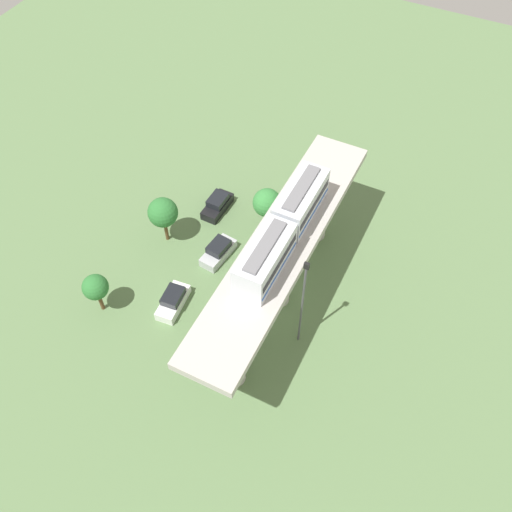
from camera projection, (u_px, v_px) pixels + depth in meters
name	position (u px, v px, depth m)	size (l,w,h in m)	color
ground_plane	(279.00, 299.00, 54.48)	(120.00, 120.00, 0.00)	#5B7A4C
viaduct	(281.00, 258.00, 49.38)	(5.20, 28.00, 8.76)	#B7B2AA
train	(283.00, 229.00, 46.43)	(2.64, 13.55, 3.24)	silver
parked_car_black	(217.00, 205.00, 61.17)	(1.89, 4.24, 1.76)	black
parked_car_silver	(218.00, 251.00, 57.19)	(2.27, 4.38, 1.76)	#B2B5BA
parked_car_white	(173.00, 301.00, 53.50)	(2.22, 4.36, 1.76)	white
tree_near_viaduct	(95.00, 287.00, 51.19)	(2.42, 2.42, 4.68)	brown
tree_mid_lot	(163.00, 213.00, 56.04)	(3.03, 3.03, 5.54)	brown
tree_far_corner	(267.00, 203.00, 57.67)	(2.96, 2.96, 4.92)	brown
signal_post	(303.00, 301.00, 46.93)	(0.44, 0.28, 11.36)	#4C4C51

